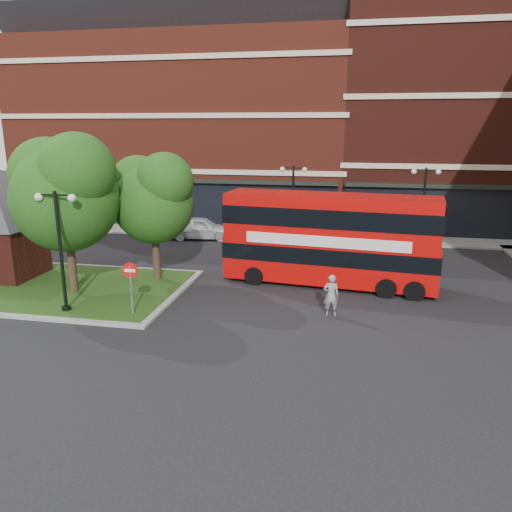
% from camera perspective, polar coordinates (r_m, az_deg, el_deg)
% --- Properties ---
extents(ground, '(120.00, 120.00, 0.00)m').
position_cam_1_polar(ground, '(19.51, -7.08, -7.83)').
color(ground, black).
rests_on(ground, ground).
extents(pavement_far, '(44.00, 3.00, 0.12)m').
position_cam_1_polar(pavement_far, '(34.87, 1.28, 2.47)').
color(pavement_far, slate).
rests_on(pavement_far, ground).
extents(terrace_far_left, '(26.00, 12.00, 14.00)m').
position_cam_1_polar(terrace_far_left, '(43.34, -7.70, 13.99)').
color(terrace_far_left, maroon).
rests_on(terrace_far_left, ground).
extents(terrace_far_right, '(18.00, 12.00, 16.00)m').
position_cam_1_polar(terrace_far_right, '(41.91, 23.14, 14.33)').
color(terrace_far_right, '#471911').
rests_on(terrace_far_right, ground).
extents(traffic_island, '(12.60, 7.60, 0.15)m').
position_cam_1_polar(traffic_island, '(25.44, -22.35, -3.28)').
color(traffic_island, gray).
rests_on(traffic_island, ground).
extents(kiosk, '(6.51, 6.51, 3.60)m').
position_cam_1_polar(kiosk, '(27.42, -26.93, 2.32)').
color(kiosk, '#471911').
rests_on(kiosk, traffic_island).
extents(tree_island_west, '(5.40, 4.71, 7.21)m').
position_cam_1_polar(tree_island_west, '(23.38, -21.13, 7.23)').
color(tree_island_west, '#2D2116').
rests_on(tree_island_west, ground).
extents(tree_island_east, '(4.46, 3.90, 6.29)m').
position_cam_1_polar(tree_island_east, '(24.25, -11.80, 6.82)').
color(tree_island_east, '#2D2116').
rests_on(tree_island_east, ground).
extents(lamp_island, '(1.72, 0.36, 5.00)m').
position_cam_1_polar(lamp_island, '(21.14, -21.48, 1.07)').
color(lamp_island, black).
rests_on(lamp_island, ground).
extents(lamp_far_left, '(1.72, 0.36, 5.00)m').
position_cam_1_polar(lamp_far_left, '(32.15, 4.24, 6.41)').
color(lamp_far_left, black).
rests_on(lamp_far_left, ground).
extents(lamp_far_right, '(1.72, 0.36, 5.00)m').
position_cam_1_polar(lamp_far_right, '(32.20, 18.58, 5.70)').
color(lamp_far_right, black).
rests_on(lamp_far_right, ground).
extents(bus, '(10.18, 3.42, 3.81)m').
position_cam_1_polar(bus, '(23.77, 8.43, 2.55)').
color(bus, '#B50907').
rests_on(bus, ground).
extents(woman, '(0.66, 0.47, 1.72)m').
position_cam_1_polar(woman, '(20.20, 8.58, -4.48)').
color(woman, gray).
rests_on(woman, ground).
extents(car_silver, '(4.74, 2.40, 1.55)m').
position_cam_1_polar(car_silver, '(33.79, -6.38, 3.23)').
color(car_silver, silver).
rests_on(car_silver, ground).
extents(car_white, '(3.78, 1.60, 1.22)m').
position_cam_1_polar(car_white, '(32.45, 16.04, 1.97)').
color(car_white, silver).
rests_on(car_white, ground).
extents(no_entry_sign, '(0.63, 0.08, 2.27)m').
position_cam_1_polar(no_entry_sign, '(20.17, -14.14, -2.52)').
color(no_entry_sign, slate).
rests_on(no_entry_sign, ground).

